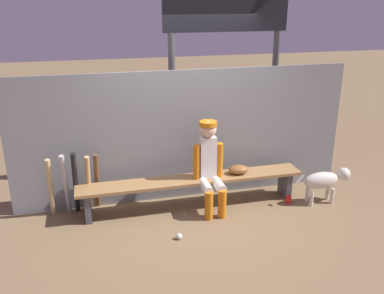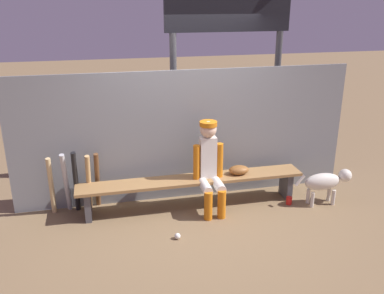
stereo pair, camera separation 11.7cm
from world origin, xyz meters
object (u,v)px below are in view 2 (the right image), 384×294
bat_aluminum_black (76,182)px  dog (326,181)px  cup_on_bench (217,171)px  bat_wood_tan (89,183)px  bat_aluminum_silver (66,183)px  bat_wood_natural (51,186)px  baseball_glove (239,170)px  cup_on_ground (289,201)px  player_seated (210,165)px  bat_wood_dark (97,180)px  dugout_bench (192,184)px  baseball (177,236)px  scoreboard (232,20)px

bat_aluminum_black → dog: 3.39m
cup_on_bench → bat_wood_tan: bearing=174.3°
bat_aluminum_silver → bat_wood_natural: (-0.19, -0.01, -0.02)m
baseball_glove → bat_wood_tan: (-2.02, 0.20, -0.07)m
cup_on_ground → dog: size_ratio=0.13×
player_seated → bat_wood_tan: 1.62m
bat_aluminum_black → bat_wood_natural: bearing=176.4°
bat_wood_natural → dog: bat_wood_natural is taller
bat_wood_dark → bat_aluminum_silver: (-0.40, -0.07, 0.03)m
cup_on_bench → player_seated: bearing=-136.9°
player_seated → cup_on_bench: player_seated is taller
dugout_bench → bat_wood_tan: bearing=171.6°
dugout_bench → cup_on_bench: cup_on_bench is taller
dugout_bench → dog: size_ratio=3.65×
baseball_glove → cup_on_ground: size_ratio=2.55×
bat_wood_natural → bat_wood_dark: bearing=7.4°
dugout_bench → baseball_glove: 0.68m
baseball_glove → cup_on_bench: 0.31m
cup_on_bench → dugout_bench: bearing=-175.5°
dugout_bench → cup_on_ground: (1.34, -0.24, -0.29)m
bat_aluminum_silver → dog: size_ratio=1.05×
baseball → dog: dog is taller
player_seated → bat_wood_tan: size_ratio=1.45×
bat_wood_tan → bat_aluminum_black: bearing=-174.6°
cup_on_bench → scoreboard: (0.48, 0.99, 1.93)m
cup_on_bench → dog: size_ratio=0.13×
bat_wood_natural → cup_on_ground: (3.17, -0.44, -0.36)m
player_seated → bat_aluminum_black: (-1.74, 0.29, -0.20)m
bat_wood_tan → cup_on_ground: bearing=-9.2°
baseball_glove → cup_on_bench: (-0.31, 0.03, -0.01)m
bat_wood_dark → cup_on_ground: bat_wood_dark is taller
bat_aluminum_black → baseball: size_ratio=12.17×
bat_aluminum_silver → cup_on_ground: bearing=-8.6°
bat_wood_dark → bat_wood_natural: size_ratio=0.99×
dugout_bench → scoreboard: scoreboard is taller
bat_wood_natural → dog: 3.70m
bat_wood_dark → bat_wood_natural: bearing=-172.6°
baseball_glove → cup_on_bench: size_ratio=2.55×
dugout_bench → bat_wood_natural: size_ratio=3.73×
bat_wood_tan → cup_on_ground: size_ratio=7.62×
scoreboard → dog: size_ratio=4.10×
baseball → cup_on_ground: 1.77m
bat_aluminum_silver → cup_on_bench: bat_aluminum_silver is taller
cup_on_bench → dog: (1.47, -0.35, -0.15)m
cup_on_bench → scoreboard: bearing=64.3°
cup_on_bench → bat_wood_natural: bearing=175.4°
player_seated → baseball_glove: size_ratio=4.34×
player_seated → bat_aluminum_black: 1.77m
bat_wood_tan → bat_aluminum_silver: bat_aluminum_silver is taller
player_seated → scoreboard: (0.62, 1.12, 1.76)m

